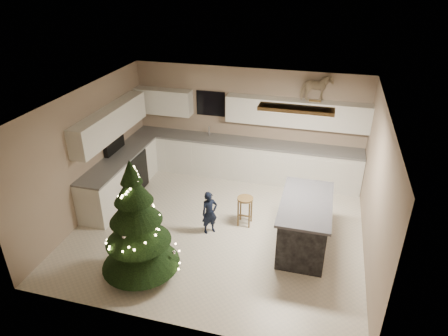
{
  "coord_description": "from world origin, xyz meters",
  "views": [
    {
      "loc": [
        1.79,
        -6.28,
        4.72
      ],
      "look_at": [
        0.0,
        0.35,
        1.15
      ],
      "focal_mm": 32.0,
      "sensor_mm": 36.0,
      "label": 1
    }
  ],
  "objects": [
    {
      "name": "bar_stool",
      "position": [
        0.46,
        0.24,
        0.46
      ],
      "size": [
        0.32,
        0.32,
        0.61
      ],
      "rotation": [
        0.0,
        0.0,
        -0.29
      ],
      "color": "brown",
      "rests_on": "ground_plane"
    },
    {
      "name": "room_shell",
      "position": [
        0.02,
        0.0,
        1.75
      ],
      "size": [
        5.52,
        5.02,
        2.61
      ],
      "color": "gray",
      "rests_on": "ground_plane"
    },
    {
      "name": "cabinetry",
      "position": [
        -0.91,
        1.65,
        0.76
      ],
      "size": [
        5.5,
        3.2,
        2.0
      ],
      "color": "silver",
      "rests_on": "ground_plane"
    },
    {
      "name": "rocking_horse",
      "position": [
        1.52,
        2.33,
        2.3
      ],
      "size": [
        0.72,
        0.53,
        0.58
      ],
      "rotation": [
        0.0,
        0.0,
        1.97
      ],
      "color": "brown",
      "rests_on": "cabinetry"
    },
    {
      "name": "ground_plane",
      "position": [
        0.0,
        0.0,
        0.0
      ],
      "size": [
        5.5,
        5.5,
        0.0
      ],
      "primitive_type": "plane",
      "color": "beige"
    },
    {
      "name": "island",
      "position": [
        1.64,
        -0.15,
        0.48
      ],
      "size": [
        0.9,
        1.7,
        0.95
      ],
      "color": "black",
      "rests_on": "ground_plane"
    },
    {
      "name": "toddler",
      "position": [
        -0.14,
        -0.19,
        0.44
      ],
      "size": [
        0.38,
        0.37,
        0.88
      ],
      "primitive_type": "imported",
      "rotation": [
        0.0,
        0.0,
        0.7
      ],
      "color": "black",
      "rests_on": "ground_plane"
    },
    {
      "name": "christmas_tree",
      "position": [
        -0.92,
        -1.6,
        0.88
      ],
      "size": [
        1.34,
        1.29,
        2.14
      ],
      "rotation": [
        0.0,
        0.0,
        -0.43
      ],
      "color": "#3F2816",
      "rests_on": "ground_plane"
    }
  ]
}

